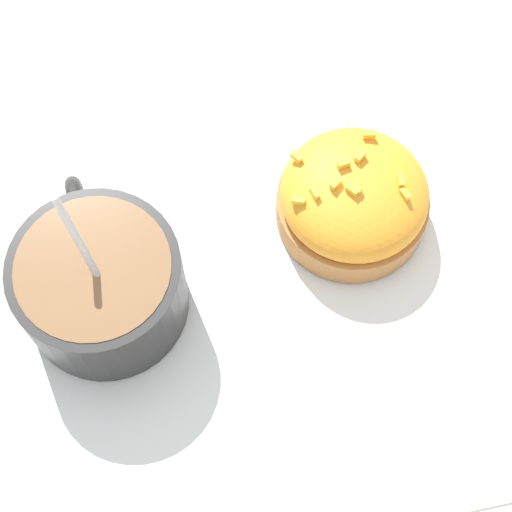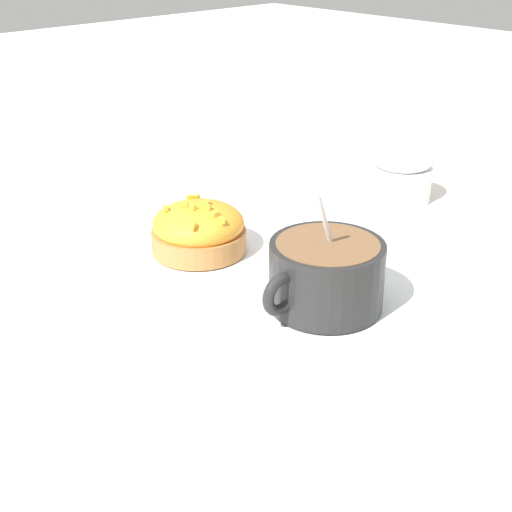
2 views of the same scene
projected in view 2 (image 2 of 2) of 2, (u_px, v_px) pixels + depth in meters
The scene contains 5 objects.
ground_plane at pixel (254, 280), 0.63m from camera, with size 3.00×3.00×0.00m, color silver.
paper_napkin at pixel (254, 278), 0.63m from camera, with size 0.37×0.38×0.00m.
coffee_cup at pixel (326, 272), 0.57m from camera, with size 0.09×0.12×0.10m.
frosted_pastry at pixel (195, 231), 0.67m from camera, with size 0.09×0.09×0.05m.
sugar_bowl at pixel (401, 174), 0.79m from camera, with size 0.07×0.07×0.06m.
Camera 2 is at (0.41, -0.38, 0.29)m, focal length 50.00 mm.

